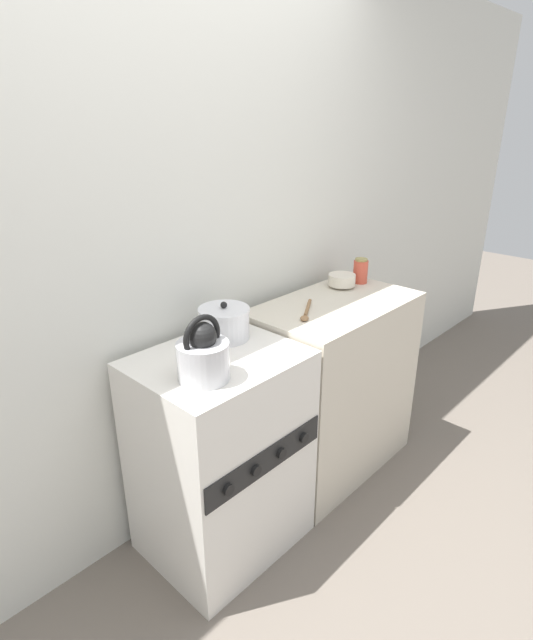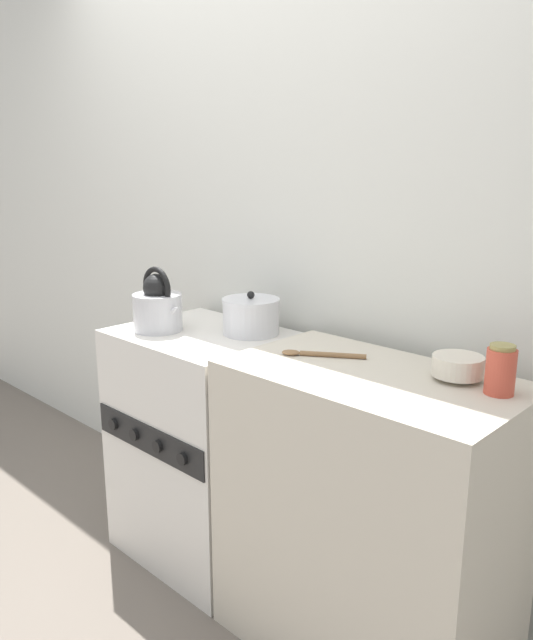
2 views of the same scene
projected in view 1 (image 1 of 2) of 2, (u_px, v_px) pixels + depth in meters
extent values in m
plane|color=#70665B|center=(266.00, 570.00, 2.10)|extent=(12.00, 12.00, 0.00)
cube|color=silver|center=(159.00, 257.00, 2.00)|extent=(7.00, 0.06, 2.50)
cube|color=silver|center=(221.00, 454.00, 2.10)|extent=(0.64, 0.52, 0.91)
cube|color=black|center=(267.00, 461.00, 1.89)|extent=(0.61, 0.01, 0.11)
cylinder|color=black|center=(228.00, 490.00, 1.74)|extent=(0.04, 0.02, 0.04)
cylinder|color=black|center=(256.00, 471.00, 1.83)|extent=(0.04, 0.02, 0.04)
cylinder|color=black|center=(281.00, 453.00, 1.93)|extent=(0.04, 0.02, 0.04)
cylinder|color=black|center=(304.00, 438.00, 2.02)|extent=(0.04, 0.02, 0.04)
cube|color=beige|center=(332.00, 386.00, 2.60)|extent=(0.87, 0.50, 0.94)
cylinder|color=silver|center=(203.00, 361.00, 1.74)|extent=(0.19, 0.19, 0.14)
sphere|color=black|center=(202.00, 336.00, 1.70)|extent=(0.10, 0.10, 0.10)
torus|color=black|center=(202.00, 337.00, 1.70)|extent=(0.16, 0.02, 0.16)
cone|color=silver|center=(222.00, 348.00, 1.79)|extent=(0.09, 0.04, 0.07)
cylinder|color=silver|center=(224.00, 325.00, 2.07)|extent=(0.21, 0.21, 0.12)
cylinder|color=silver|center=(224.00, 310.00, 2.05)|extent=(0.21, 0.21, 0.01)
sphere|color=black|center=(224.00, 305.00, 2.04)|extent=(0.03, 0.03, 0.03)
cylinder|color=beige|center=(341.00, 286.00, 2.63)|extent=(0.06, 0.06, 0.01)
cylinder|color=beige|center=(342.00, 280.00, 2.62)|extent=(0.14, 0.14, 0.06)
cylinder|color=#CC4C38|center=(360.00, 272.00, 2.69)|extent=(0.08, 0.08, 0.12)
cylinder|color=#998C4C|center=(361.00, 260.00, 2.66)|extent=(0.07, 0.07, 0.01)
cylinder|color=olive|center=(308.00, 308.00, 2.33)|extent=(0.18, 0.13, 0.02)
ellipsoid|color=olive|center=(304.00, 318.00, 2.21)|extent=(0.07, 0.06, 0.02)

